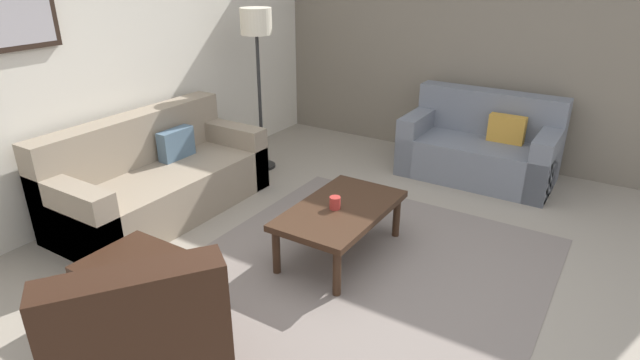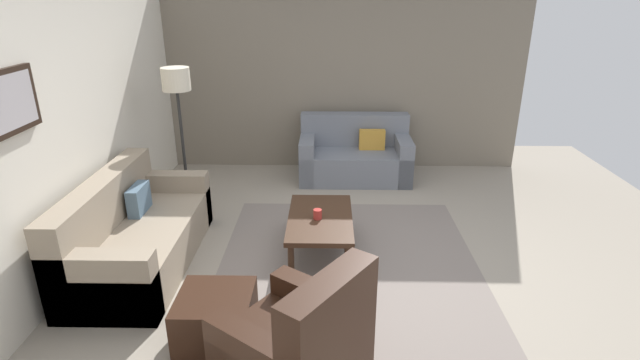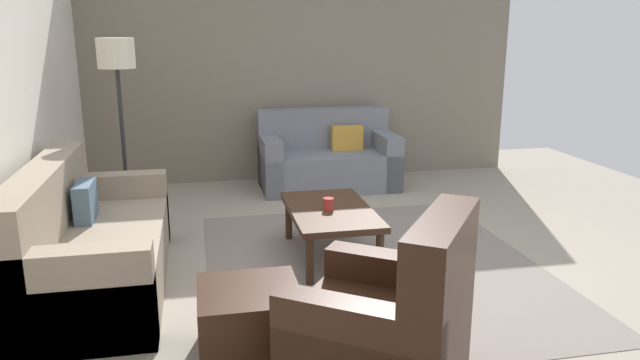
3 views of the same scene
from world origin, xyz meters
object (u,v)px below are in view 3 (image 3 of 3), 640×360
(couch_loveseat, at_px, (327,160))
(armchair_leather, at_px, (393,334))
(couch_main, at_px, (83,249))
(cup, at_px, (328,204))
(ottoman, at_px, (250,322))
(lamp_standing, at_px, (117,73))
(coffee_table, at_px, (330,214))

(couch_loveseat, xyz_separation_m, armchair_leather, (-4.03, 0.54, 0.00))
(couch_main, distance_m, cup, 1.81)
(couch_loveseat, bearing_deg, cup, 167.98)
(couch_main, relative_size, armchair_leather, 1.77)
(ottoman, bearing_deg, couch_loveseat, -18.96)
(couch_main, relative_size, lamp_standing, 1.15)
(armchair_leather, bearing_deg, couch_main, 47.40)
(ottoman, bearing_deg, armchair_leather, -125.46)
(armchair_leather, distance_m, lamp_standing, 3.51)
(couch_main, relative_size, cup, 20.39)
(ottoman, height_order, cup, cup)
(couch_loveseat, relative_size, ottoman, 2.74)
(coffee_table, bearing_deg, lamp_standing, 55.97)
(armchair_leather, bearing_deg, couch_loveseat, -7.70)
(ottoman, bearing_deg, lamp_standing, 19.85)
(ottoman, height_order, coffee_table, coffee_table)
(lamp_standing, bearing_deg, coffee_table, -124.03)
(couch_loveseat, bearing_deg, ottoman, 161.04)
(armchair_leather, xyz_separation_m, cup, (1.78, -0.07, 0.15))
(couch_loveseat, distance_m, ottoman, 3.75)
(couch_loveseat, relative_size, cup, 15.89)
(armchair_leather, height_order, lamp_standing, lamp_standing)
(ottoman, distance_m, lamp_standing, 2.89)
(couch_loveseat, height_order, lamp_standing, lamp_standing)
(couch_loveseat, height_order, armchair_leather, armchair_leather)
(ottoman, distance_m, coffee_table, 1.56)
(ottoman, relative_size, coffee_table, 0.51)
(couch_main, distance_m, ottoman, 1.54)
(cup, bearing_deg, armchair_leather, 177.86)
(coffee_table, bearing_deg, ottoman, 150.40)
(couch_main, bearing_deg, lamp_standing, -6.94)
(couch_main, bearing_deg, coffee_table, -82.57)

